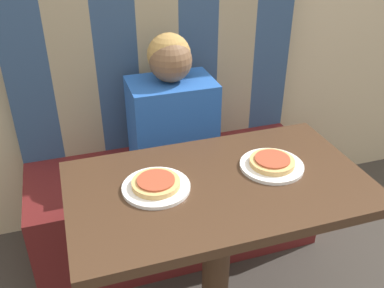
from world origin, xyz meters
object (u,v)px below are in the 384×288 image
(person, at_px, (172,109))
(plate_left, at_px, (156,187))
(pizza_left, at_px, (156,183))
(plate_right, at_px, (272,166))
(pizza_right, at_px, (272,161))

(person, distance_m, plate_left, 0.58)
(person, bearing_deg, pizza_left, -110.29)
(pizza_left, bearing_deg, plate_right, 0.00)
(person, distance_m, pizza_left, 0.58)
(plate_left, bearing_deg, plate_right, 0.00)
(plate_left, relative_size, plate_right, 1.00)
(plate_right, distance_m, pizza_left, 0.40)
(person, xyz_separation_m, plate_right, (0.20, -0.54, 0.01))
(plate_right, relative_size, pizza_left, 1.42)
(pizza_right, bearing_deg, plate_right, 90.00)
(person, xyz_separation_m, pizza_right, (0.20, -0.54, 0.02))
(plate_left, xyz_separation_m, pizza_left, (0.00, -0.00, 0.02))
(person, height_order, plate_right, person)
(pizza_left, height_order, pizza_right, same)
(pizza_left, bearing_deg, plate_left, 90.00)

